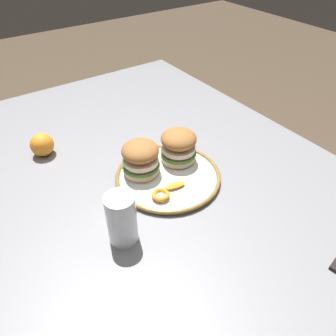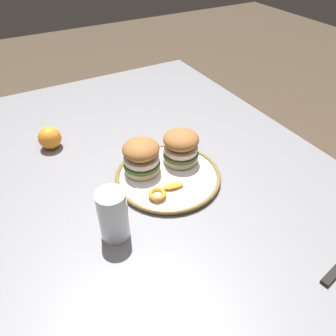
# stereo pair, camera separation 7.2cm
# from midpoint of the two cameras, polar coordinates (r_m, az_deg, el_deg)

# --- Properties ---
(ground_plane) EXTENTS (8.00, 8.00, 0.00)m
(ground_plane) POSITION_cam_midpoint_polar(r_m,az_deg,el_deg) (1.55, -3.41, -20.71)
(ground_plane) COLOR #4C3D2D
(dining_table) EXTENTS (1.46, 1.05, 0.70)m
(dining_table) POSITION_cam_midpoint_polar(r_m,az_deg,el_deg) (1.06, -4.68, -3.37)
(dining_table) COLOR gray
(dining_table) RESTS_ON ground
(dinner_plate) EXTENTS (0.31, 0.31, 0.02)m
(dinner_plate) POSITION_cam_midpoint_polar(r_m,az_deg,el_deg) (0.97, -2.14, -1.47)
(dinner_plate) COLOR white
(dinner_plate) RESTS_ON dining_table
(sandwich_half_left) EXTENTS (0.12, 0.12, 0.10)m
(sandwich_half_left) POSITION_cam_midpoint_polar(r_m,az_deg,el_deg) (0.95, -6.99, 1.79)
(sandwich_half_left) COLOR beige
(sandwich_half_left) RESTS_ON dinner_plate
(sandwich_half_right) EXTENTS (0.12, 0.12, 0.10)m
(sandwich_half_right) POSITION_cam_midpoint_polar(r_m,az_deg,el_deg) (0.99, -0.26, 3.91)
(sandwich_half_right) COLOR beige
(sandwich_half_right) RESTS_ON dinner_plate
(orange_peel_curled) EXTENTS (0.07, 0.07, 0.01)m
(orange_peel_curled) POSITION_cam_midpoint_polar(r_m,az_deg,el_deg) (0.89, -3.63, -4.77)
(orange_peel_curled) COLOR orange
(orange_peel_curled) RESTS_ON dinner_plate
(orange_peel_strip_long) EXTENTS (0.04, 0.06, 0.01)m
(orange_peel_strip_long) POSITION_cam_midpoint_polar(r_m,az_deg,el_deg) (0.92, -1.13, -3.16)
(orange_peel_strip_long) COLOR orange
(orange_peel_strip_long) RESTS_ON dinner_plate
(drinking_glass) EXTENTS (0.07, 0.07, 0.14)m
(drinking_glass) POSITION_cam_midpoint_polar(r_m,az_deg,el_deg) (0.79, -10.66, -9.25)
(drinking_glass) COLOR white
(drinking_glass) RESTS_ON dining_table
(whole_orange) EXTENTS (0.07, 0.07, 0.07)m
(whole_orange) POSITION_cam_midpoint_polar(r_m,az_deg,el_deg) (1.13, -22.81, 3.71)
(whole_orange) COLOR orange
(whole_orange) RESTS_ON dining_table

